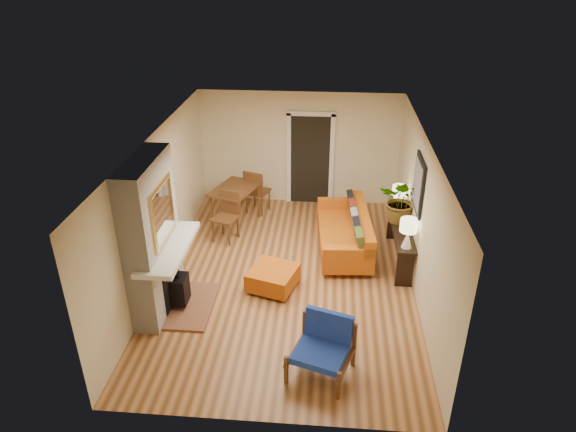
# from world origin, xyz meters

# --- Properties ---
(room_shell) EXTENTS (6.50, 6.50, 6.50)m
(room_shell) POSITION_xyz_m (0.60, 2.63, 1.24)
(room_shell) COLOR #C4824B
(room_shell) RESTS_ON ground
(fireplace) EXTENTS (1.09, 1.68, 2.60)m
(fireplace) POSITION_xyz_m (-2.00, -1.00, 1.24)
(fireplace) COLOR white
(fireplace) RESTS_ON ground
(sofa) EXTENTS (1.10, 2.25, 0.86)m
(sofa) POSITION_xyz_m (1.10, 1.10, 0.38)
(sofa) COLOR silver
(sofa) RESTS_ON ground
(ottoman) EXTENTS (0.95, 0.95, 0.39)m
(ottoman) POSITION_xyz_m (-0.22, -0.35, 0.22)
(ottoman) COLOR silver
(ottoman) RESTS_ON ground
(blue_chair) EXTENTS (1.00, 0.99, 0.84)m
(blue_chair) POSITION_xyz_m (0.71, -2.24, 0.45)
(blue_chair) COLOR brown
(blue_chair) RESTS_ON ground
(dining_table) EXTENTS (1.24, 1.94, 1.03)m
(dining_table) POSITION_xyz_m (-1.20, 1.96, 0.67)
(dining_table) COLOR brown
(dining_table) RESTS_ON ground
(console_table) EXTENTS (0.34, 1.85, 0.72)m
(console_table) POSITION_xyz_m (2.07, 0.74, 0.58)
(console_table) COLOR black
(console_table) RESTS_ON ground
(lamp_near) EXTENTS (0.30, 0.30, 0.54)m
(lamp_near) POSITION_xyz_m (2.07, 0.02, 1.06)
(lamp_near) COLOR white
(lamp_near) RESTS_ON console_table
(lamp_far) EXTENTS (0.30, 0.30, 0.54)m
(lamp_far) POSITION_xyz_m (2.07, 1.41, 1.06)
(lamp_far) COLOR white
(lamp_far) RESTS_ON console_table
(houseplant) EXTENTS (0.99, 0.93, 0.87)m
(houseplant) POSITION_xyz_m (2.06, 0.98, 1.16)
(houseplant) COLOR #1E5919
(houseplant) RESTS_ON console_table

